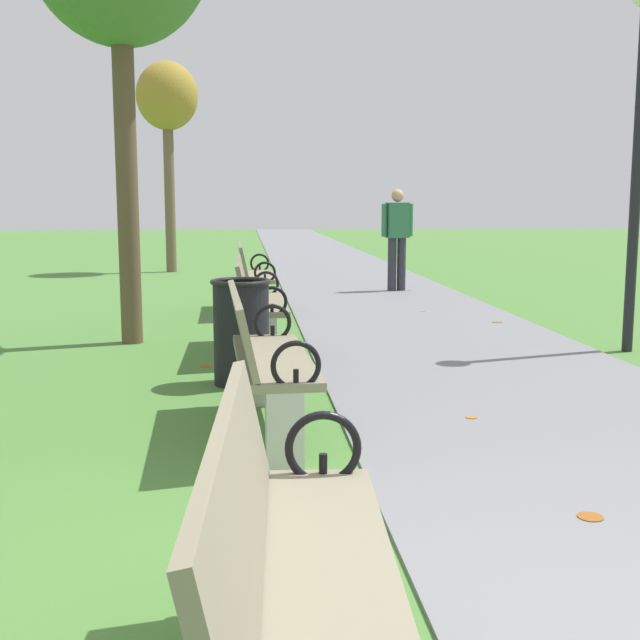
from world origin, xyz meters
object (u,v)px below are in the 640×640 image
at_px(trash_bin, 241,332).
at_px(lamp_post, 640,108).
at_px(park_bench_2, 264,358).
at_px(park_bench_4, 254,276).
at_px(tree_4, 167,102).
at_px(park_bench_1, 293,578).
at_px(park_bench_3, 257,303).
at_px(pedestrian_walking, 397,234).

relative_size(trash_bin, lamp_post, 0.24).
height_order(park_bench_2, park_bench_4, same).
distance_m(park_bench_2, tree_4, 12.46).
xyz_separation_m(park_bench_4, lamp_post, (3.59, -3.13, 1.82)).
height_order(park_bench_1, lamp_post, lamp_post).
height_order(park_bench_1, tree_4, tree_4).
xyz_separation_m(park_bench_2, trash_bin, (-0.15, 1.43, -0.06)).
distance_m(trash_bin, lamp_post, 4.32).
bearing_deg(park_bench_4, tree_4, 104.32).
height_order(park_bench_2, trash_bin, park_bench_2).
distance_m(park_bench_2, park_bench_3, 2.76).
xyz_separation_m(park_bench_1, lamp_post, (3.59, 5.45, 1.82)).
bearing_deg(park_bench_1, tree_4, 96.21).
bearing_deg(pedestrian_walking, park_bench_4, -135.96).
relative_size(park_bench_2, lamp_post, 0.47).
bearing_deg(trash_bin, park_bench_4, 87.99).
xyz_separation_m(park_bench_1, pedestrian_walking, (2.33, 10.83, 0.44)).
xyz_separation_m(park_bench_3, pedestrian_walking, (2.33, 5.13, 0.44)).
distance_m(park_bench_4, tree_4, 7.20).
distance_m(park_bench_1, trash_bin, 4.38).
height_order(trash_bin, lamp_post, lamp_post).
height_order(park_bench_3, trash_bin, park_bench_3).
height_order(park_bench_2, pedestrian_walking, pedestrian_walking).
bearing_deg(park_bench_3, park_bench_1, -90.00).
distance_m(park_bench_4, trash_bin, 4.20).
relative_size(park_bench_3, trash_bin, 1.91).
bearing_deg(trash_bin, park_bench_1, -88.07).
relative_size(park_bench_2, park_bench_4, 1.01).
height_order(park_bench_1, park_bench_3, same).
bearing_deg(tree_4, park_bench_4, -75.68).
distance_m(park_bench_2, lamp_post, 4.74).
bearing_deg(trash_bin, pedestrian_walking, 69.01).
relative_size(park_bench_1, lamp_post, 0.47).
bearing_deg(park_bench_4, park_bench_3, -90.00).
bearing_deg(park_bench_3, pedestrian_walking, 65.56).
height_order(park_bench_4, pedestrian_walking, pedestrian_walking).
distance_m(pedestrian_walking, lamp_post, 5.70).
relative_size(park_bench_2, tree_4, 0.38).
distance_m(tree_4, pedestrian_walking, 6.23).
relative_size(pedestrian_walking, trash_bin, 1.93).
height_order(park_bench_3, lamp_post, lamp_post).
bearing_deg(lamp_post, tree_4, 118.76).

